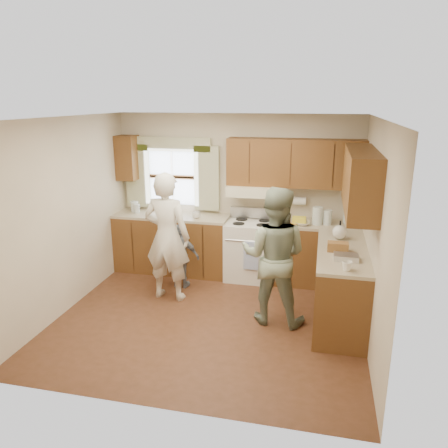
% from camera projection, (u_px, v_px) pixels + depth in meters
% --- Properties ---
extents(room, '(3.80, 3.80, 3.80)m').
position_uv_depth(room, '(209.00, 224.00, 5.25)').
color(room, '#462815').
rests_on(room, ground).
extents(kitchen_fixtures, '(3.80, 2.25, 2.15)m').
position_uv_depth(kitchen_fixtures, '(269.00, 234.00, 6.24)').
color(kitchen_fixtures, '#4A2910').
rests_on(kitchen_fixtures, ground).
extents(stove, '(0.76, 0.67, 1.07)m').
position_uv_depth(stove, '(251.00, 249.00, 6.75)').
color(stove, silver).
rests_on(stove, ground).
extents(woman_left, '(0.69, 0.48, 1.79)m').
position_uv_depth(woman_left, '(167.00, 237.00, 5.95)').
color(woman_left, silver).
rests_on(woman_left, ground).
extents(woman_right, '(0.89, 0.73, 1.72)m').
position_uv_depth(woman_right, '(274.00, 256.00, 5.32)').
color(woman_right, '#29452E').
rests_on(woman_right, ground).
extents(child, '(0.59, 0.29, 0.97)m').
position_uv_depth(child, '(181.00, 256.00, 6.40)').
color(child, slate).
rests_on(child, ground).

